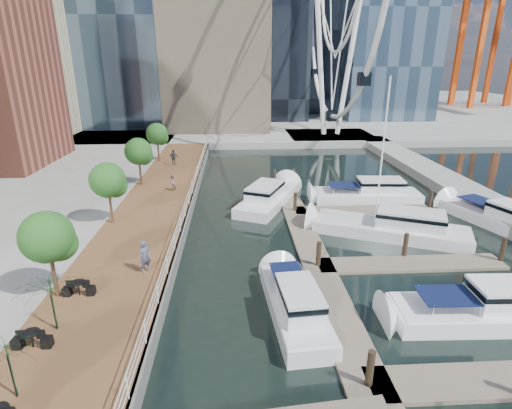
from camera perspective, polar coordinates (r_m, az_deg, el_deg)
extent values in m
plane|color=black|center=(19.02, 4.47, -20.83)|extent=(520.00, 520.00, 0.00)
cube|color=brown|center=(32.35, -15.11, -2.55)|extent=(6.00, 60.00, 1.00)
cube|color=#595954|center=(31.85, -9.83, -2.49)|extent=(0.25, 60.00, 1.00)
cube|color=gray|center=(116.95, -2.13, 13.77)|extent=(200.00, 114.00, 1.00)
cube|color=gray|center=(42.54, 28.44, 1.03)|extent=(4.00, 60.00, 1.00)
cube|color=gray|center=(69.29, 10.55, 9.44)|extent=(14.00, 12.00, 1.00)
cube|color=#6D6051|center=(27.71, 8.00, -6.77)|extent=(2.00, 32.00, 0.20)
cube|color=#6D6051|center=(27.80, 21.15, -7.91)|extent=(12.00, 2.00, 0.20)
cube|color=#6D6051|center=(36.32, 14.97, -0.76)|extent=(12.00, 2.00, 0.20)
cylinder|color=white|center=(67.75, 9.10, 20.78)|extent=(0.80, 0.80, 26.00)
cylinder|color=white|center=(68.93, 13.44, 20.49)|extent=(0.80, 0.80, 26.00)
cylinder|color=#3F2B1C|center=(22.88, -26.88, -8.96)|extent=(0.20, 0.20, 2.40)
sphere|color=#265B1E|center=(22.03, -27.71, -4.12)|extent=(2.60, 2.60, 2.60)
cylinder|color=#3F2B1C|center=(31.46, -20.01, -0.39)|extent=(0.20, 0.20, 2.40)
sphere|color=#265B1E|center=(30.85, -20.46, 3.27)|extent=(2.60, 2.60, 2.60)
cylinder|color=#3F2B1C|center=(40.70, -16.19, 4.41)|extent=(0.20, 0.20, 2.40)
sphere|color=#265B1E|center=(40.23, -16.47, 7.29)|extent=(2.60, 2.60, 2.60)
cylinder|color=#3F2B1C|center=(50.23, -13.78, 7.41)|extent=(0.20, 0.20, 2.40)
sphere|color=#265B1E|center=(49.85, -13.97, 9.76)|extent=(2.60, 2.60, 2.60)
imported|color=#45495C|center=(23.67, -15.57, -7.17)|extent=(0.81, 0.80, 1.89)
imported|color=gray|center=(38.15, -11.87, 3.08)|extent=(0.73, 0.85, 1.50)
imported|color=#323A3F|center=(47.76, -11.66, 6.60)|extent=(1.14, 0.65, 1.83)
imported|color=#103B1A|center=(17.36, -31.63, -19.61)|extent=(2.76, 2.81, 2.31)
imported|color=#0F3710|center=(20.16, -27.10, -12.60)|extent=(3.35, 3.39, 2.59)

